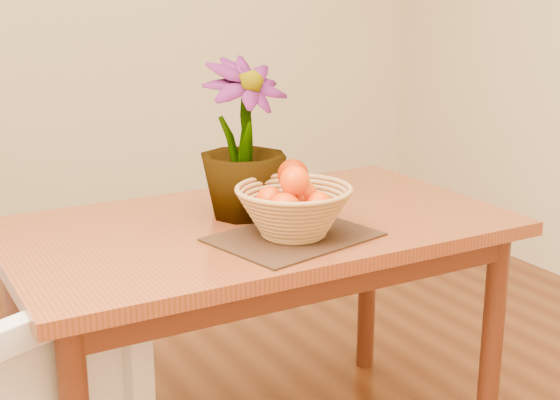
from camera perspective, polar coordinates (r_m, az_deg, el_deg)
table at (r=2.23m, az=-1.65°, el=-3.70°), size 1.40×0.80×0.75m
placemat at (r=2.06m, az=1.00°, el=-2.71°), size 0.46×0.39×0.01m
wicker_basket at (r=2.04m, az=1.01°, el=-0.97°), size 0.31×0.31×0.13m
orange_pile at (r=2.03m, az=1.00°, el=0.60°), size 0.18×0.18×0.15m
potted_plant at (r=2.20m, az=-2.73°, el=4.46°), size 0.29×0.29×0.45m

